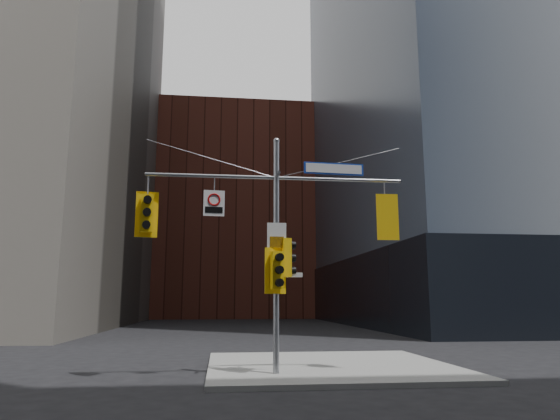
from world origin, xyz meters
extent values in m
plane|color=black|center=(0.00, 0.00, 0.00)|extent=(160.00, 160.00, 0.00)
cube|color=gray|center=(2.00, 4.00, 0.07)|extent=(8.00, 8.00, 0.15)
cube|color=black|center=(28.00, 32.00, 3.00)|extent=(36.40, 36.40, 6.00)
cube|color=brown|center=(0.00, 58.00, 14.00)|extent=(26.00, 20.00, 28.00)
cylinder|color=gray|center=(0.00, 2.00, 3.60)|extent=(0.18, 0.18, 7.20)
sphere|color=gray|center=(0.00, 2.00, 7.20)|extent=(0.20, 0.20, 0.20)
cylinder|color=gray|center=(-2.00, 2.00, 6.00)|extent=(4.00, 0.11, 0.11)
cylinder|color=gray|center=(2.00, 2.00, 6.00)|extent=(4.00, 0.11, 0.11)
cylinder|color=gray|center=(0.00, 1.65, 6.00)|extent=(0.10, 0.70, 0.10)
cylinder|color=gray|center=(-2.00, 2.00, 6.55)|extent=(4.00, 0.02, 1.12)
cylinder|color=gray|center=(2.00, 2.00, 6.55)|extent=(4.00, 0.02, 1.12)
cube|color=yellow|center=(-3.89, 2.00, 4.80)|extent=(0.40, 0.31, 1.13)
cube|color=yellow|center=(-3.92, 2.19, 4.80)|extent=(0.66, 0.15, 1.39)
cylinder|color=black|center=(-3.85, 1.79, 5.18)|extent=(0.26, 0.21, 0.24)
cylinder|color=black|center=(-3.87, 1.87, 5.18)|extent=(0.20, 0.05, 0.20)
cylinder|color=black|center=(-3.85, 1.79, 4.80)|extent=(0.26, 0.21, 0.24)
cylinder|color=black|center=(-3.87, 1.87, 4.80)|extent=(0.20, 0.05, 0.20)
cylinder|color=black|center=(-3.85, 1.79, 4.42)|extent=(0.26, 0.21, 0.24)
cylinder|color=black|center=(-3.87, 1.87, 4.42)|extent=(0.20, 0.05, 0.20)
cube|color=yellow|center=(3.47, 2.00, 4.80)|extent=(0.39, 0.28, 1.17)
cube|color=yellow|center=(3.46, 1.80, 4.80)|extent=(0.69, 0.06, 1.45)
cylinder|color=black|center=(3.47, 2.22, 5.19)|extent=(0.25, 0.18, 0.25)
cylinder|color=black|center=(3.47, 2.13, 5.19)|extent=(0.21, 0.03, 0.21)
cylinder|color=black|center=(3.47, 2.22, 4.80)|extent=(0.25, 0.18, 0.25)
cylinder|color=black|center=(3.47, 2.13, 4.80)|extent=(0.21, 0.03, 0.21)
cylinder|color=black|center=(3.47, 2.22, 4.41)|extent=(0.25, 0.18, 0.25)
cylinder|color=black|center=(3.47, 2.13, 4.41)|extent=(0.21, 0.03, 0.21)
cube|color=yellow|center=(0.28, 2.00, 3.51)|extent=(0.35, 0.43, 1.17)
cylinder|color=black|center=(0.49, 2.06, 3.90)|extent=(0.23, 0.28, 0.24)
cylinder|color=black|center=(0.41, 2.03, 3.90)|extent=(0.08, 0.21, 0.21)
cylinder|color=black|center=(0.49, 2.06, 3.51)|extent=(0.23, 0.28, 0.24)
cylinder|color=black|center=(0.41, 2.03, 3.51)|extent=(0.08, 0.21, 0.21)
cylinder|color=black|center=(0.49, 2.06, 3.12)|extent=(0.23, 0.28, 0.24)
cylinder|color=#0CE559|center=(0.41, 2.03, 3.12)|extent=(0.08, 0.21, 0.21)
cube|color=yellow|center=(0.00, 1.72, 3.12)|extent=(0.40, 0.32, 1.11)
cube|color=yellow|center=(-0.04, 1.91, 3.12)|extent=(0.65, 0.17, 1.37)
cylinder|color=black|center=(0.04, 1.51, 3.49)|extent=(0.26, 0.21, 0.23)
cylinder|color=black|center=(0.03, 1.60, 3.49)|extent=(0.20, 0.06, 0.20)
cylinder|color=black|center=(0.04, 1.51, 3.12)|extent=(0.26, 0.21, 0.23)
cylinder|color=black|center=(0.03, 1.60, 3.12)|extent=(0.20, 0.06, 0.20)
cylinder|color=black|center=(0.04, 1.51, 2.75)|extent=(0.26, 0.21, 0.23)
cylinder|color=black|center=(0.03, 1.60, 2.75)|extent=(0.20, 0.06, 0.20)
cube|color=#11319F|center=(1.83, 2.00, 6.35)|extent=(1.94, 0.15, 0.38)
cube|color=silver|center=(1.83, 1.98, 6.35)|extent=(1.82, 0.12, 0.29)
cube|color=silver|center=(-1.91, 1.98, 5.15)|extent=(0.64, 0.10, 0.80)
torus|color=#B20A0A|center=(-1.91, 1.96, 5.26)|extent=(0.40, 0.09, 0.39)
cube|color=black|center=(-1.91, 1.96, 4.94)|extent=(0.53, 0.07, 0.19)
cube|color=silver|center=(0.00, 1.88, 4.18)|extent=(0.58, 0.03, 0.76)
cube|color=#D88C00|center=(0.00, 1.86, 3.97)|extent=(0.42, 0.01, 0.34)
cube|color=silver|center=(0.45, 2.00, 3.00)|extent=(0.71, 0.08, 0.14)
cube|color=#145926|center=(0.00, 2.45, 2.76)|extent=(0.07, 0.78, 0.16)
camera|label=1|loc=(-1.64, -13.01, 2.25)|focal=32.00mm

